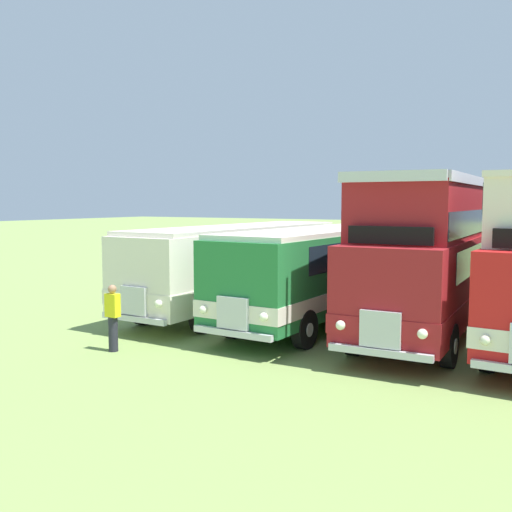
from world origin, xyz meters
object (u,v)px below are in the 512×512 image
(bus_third_in_row, at_px, (435,252))
(marshal_person, at_px, (113,317))
(bus_second_in_row, at_px, (327,266))
(bus_first_in_row, at_px, (241,260))

(bus_third_in_row, distance_m, marshal_person, 9.42)
(bus_third_in_row, xyz_separation_m, marshal_person, (-6.56, -6.61, -1.47))
(marshal_person, bearing_deg, bus_third_in_row, 45.21)
(bus_second_in_row, xyz_separation_m, marshal_person, (-3.15, -6.49, -0.87))
(bus_first_in_row, xyz_separation_m, bus_third_in_row, (6.82, -0.15, 0.60))
(bus_first_in_row, height_order, bus_second_in_row, same)
(bus_first_in_row, bearing_deg, marshal_person, -87.75)
(bus_third_in_row, bearing_deg, bus_first_in_row, 178.75)
(bus_second_in_row, distance_m, bus_third_in_row, 3.46)
(bus_first_in_row, height_order, marshal_person, bus_first_in_row)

